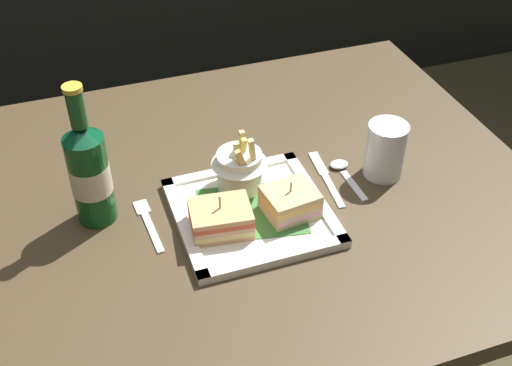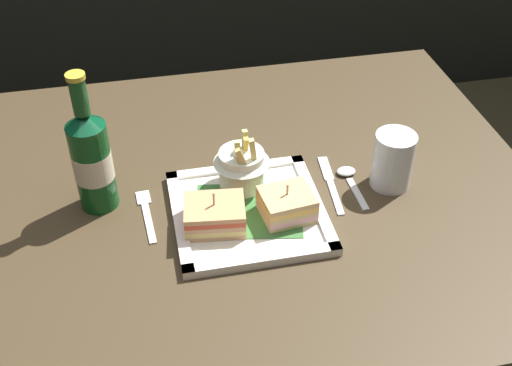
{
  "view_description": "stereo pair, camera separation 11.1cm",
  "coord_description": "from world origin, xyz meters",
  "px_view_note": "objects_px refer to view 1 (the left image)",
  "views": [
    {
      "loc": [
        -0.31,
        -0.85,
        1.5
      ],
      "look_at": [
        -0.02,
        -0.03,
        0.8
      ],
      "focal_mm": 45.24,
      "sensor_mm": 36.0,
      "label": 1
    },
    {
      "loc": [
        -0.2,
        -0.88,
        1.5
      ],
      "look_at": [
        -0.02,
        -0.03,
        0.8
      ],
      "focal_mm": 45.24,
      "sensor_mm": 36.0,
      "label": 2
    }
  ],
  "objects_px": {
    "fries_cup": "(240,165)",
    "water_glass": "(385,153)",
    "dining_table": "(260,237)",
    "square_plate": "(251,213)",
    "sandwich_half_left": "(221,218)",
    "beer_bottle": "(89,172)",
    "spoon": "(343,169)",
    "fork": "(148,222)",
    "knife": "(325,176)",
    "sandwich_half_right": "(290,202)"
  },
  "relations": [
    {
      "from": "sandwich_half_left",
      "to": "beer_bottle",
      "type": "height_order",
      "value": "beer_bottle"
    },
    {
      "from": "dining_table",
      "to": "fries_cup",
      "type": "bearing_deg",
      "value": -175.18
    },
    {
      "from": "fries_cup",
      "to": "water_glass",
      "type": "height_order",
      "value": "fries_cup"
    },
    {
      "from": "dining_table",
      "to": "beer_bottle",
      "type": "height_order",
      "value": "beer_bottle"
    },
    {
      "from": "water_glass",
      "to": "dining_table",
      "type": "bearing_deg",
      "value": 170.61
    },
    {
      "from": "water_glass",
      "to": "knife",
      "type": "distance_m",
      "value": 0.12
    },
    {
      "from": "sandwich_half_left",
      "to": "fork",
      "type": "bearing_deg",
      "value": 149.16
    },
    {
      "from": "square_plate",
      "to": "beer_bottle",
      "type": "height_order",
      "value": "beer_bottle"
    },
    {
      "from": "square_plate",
      "to": "beer_bottle",
      "type": "distance_m",
      "value": 0.28
    },
    {
      "from": "square_plate",
      "to": "sandwich_half_left",
      "type": "relative_size",
      "value": 2.37
    },
    {
      "from": "beer_bottle",
      "to": "water_glass",
      "type": "bearing_deg",
      "value": -5.84
    },
    {
      "from": "fork",
      "to": "beer_bottle",
      "type": "bearing_deg",
      "value": 150.58
    },
    {
      "from": "fries_cup",
      "to": "sandwich_half_right",
      "type": "bearing_deg",
      "value": -57.0
    },
    {
      "from": "fries_cup",
      "to": "beer_bottle",
      "type": "height_order",
      "value": "beer_bottle"
    },
    {
      "from": "dining_table",
      "to": "fork",
      "type": "distance_m",
      "value": 0.25
    },
    {
      "from": "spoon",
      "to": "dining_table",
      "type": "bearing_deg",
      "value": 176.62
    },
    {
      "from": "fries_cup",
      "to": "spoon",
      "type": "bearing_deg",
      "value": -1.75
    },
    {
      "from": "sandwich_half_left",
      "to": "beer_bottle",
      "type": "xyz_separation_m",
      "value": [
        -0.19,
        0.11,
        0.06
      ]
    },
    {
      "from": "water_glass",
      "to": "spoon",
      "type": "xyz_separation_m",
      "value": [
        -0.07,
        0.03,
        -0.04
      ]
    },
    {
      "from": "sandwich_half_right",
      "to": "fork",
      "type": "distance_m",
      "value": 0.24
    },
    {
      "from": "square_plate",
      "to": "fork",
      "type": "xyz_separation_m",
      "value": [
        -0.17,
        0.04,
        -0.0
      ]
    },
    {
      "from": "fork",
      "to": "spoon",
      "type": "height_order",
      "value": "spoon"
    },
    {
      "from": "spoon",
      "to": "fries_cup",
      "type": "bearing_deg",
      "value": 178.25
    },
    {
      "from": "sandwich_half_right",
      "to": "square_plate",
      "type": "bearing_deg",
      "value": 158.14
    },
    {
      "from": "fries_cup",
      "to": "beer_bottle",
      "type": "relative_size",
      "value": 0.46
    },
    {
      "from": "spoon",
      "to": "sandwich_half_left",
      "type": "bearing_deg",
      "value": -162.15
    },
    {
      "from": "sandwich_half_left",
      "to": "square_plate",
      "type": "bearing_deg",
      "value": 21.86
    },
    {
      "from": "fork",
      "to": "knife",
      "type": "xyz_separation_m",
      "value": [
        0.34,
        0.02,
        -0.0
      ]
    },
    {
      "from": "square_plate",
      "to": "fork",
      "type": "distance_m",
      "value": 0.18
    },
    {
      "from": "sandwich_half_right",
      "to": "fork",
      "type": "bearing_deg",
      "value": 164.24
    },
    {
      "from": "square_plate",
      "to": "water_glass",
      "type": "bearing_deg",
      "value": 6.72
    },
    {
      "from": "sandwich_half_left",
      "to": "sandwich_half_right",
      "type": "height_order",
      "value": "sandwich_half_left"
    },
    {
      "from": "sandwich_half_left",
      "to": "fork",
      "type": "height_order",
      "value": "sandwich_half_left"
    },
    {
      "from": "fries_cup",
      "to": "water_glass",
      "type": "distance_m",
      "value": 0.27
    },
    {
      "from": "sandwich_half_left",
      "to": "fork",
      "type": "distance_m",
      "value": 0.13
    },
    {
      "from": "square_plate",
      "to": "beer_bottle",
      "type": "relative_size",
      "value": 1.0
    },
    {
      "from": "fork",
      "to": "spoon",
      "type": "bearing_deg",
      "value": 2.9
    },
    {
      "from": "square_plate",
      "to": "knife",
      "type": "bearing_deg",
      "value": 18.95
    },
    {
      "from": "fries_cup",
      "to": "knife",
      "type": "xyz_separation_m",
      "value": [
        0.16,
        -0.01,
        -0.06
      ]
    },
    {
      "from": "fork",
      "to": "spoon",
      "type": "distance_m",
      "value": 0.37
    },
    {
      "from": "dining_table",
      "to": "square_plate",
      "type": "xyz_separation_m",
      "value": [
        -0.04,
        -0.07,
        0.13
      ]
    },
    {
      "from": "spoon",
      "to": "fork",
      "type": "bearing_deg",
      "value": -177.1
    },
    {
      "from": "sandwich_half_right",
      "to": "spoon",
      "type": "relative_size",
      "value": 0.78
    },
    {
      "from": "sandwich_half_left",
      "to": "dining_table",
      "type": "bearing_deg",
      "value": 42.31
    },
    {
      "from": "beer_bottle",
      "to": "spoon",
      "type": "distance_m",
      "value": 0.46
    },
    {
      "from": "water_glass",
      "to": "fork",
      "type": "height_order",
      "value": "water_glass"
    },
    {
      "from": "fries_cup",
      "to": "spoon",
      "type": "distance_m",
      "value": 0.21
    },
    {
      "from": "dining_table",
      "to": "beer_bottle",
      "type": "bearing_deg",
      "value": 176.97
    },
    {
      "from": "water_glass",
      "to": "fries_cup",
      "type": "bearing_deg",
      "value": 172.68
    },
    {
      "from": "sandwich_half_right",
      "to": "fries_cup",
      "type": "bearing_deg",
      "value": 123.0
    }
  ]
}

